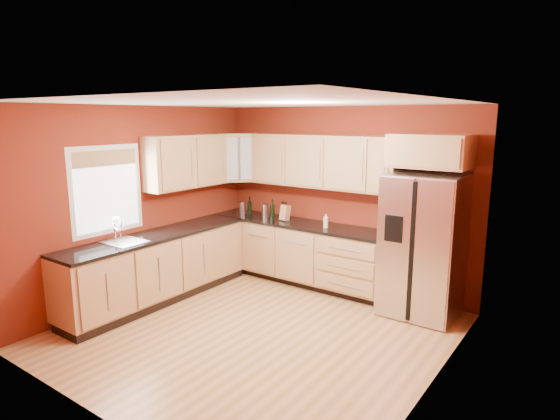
# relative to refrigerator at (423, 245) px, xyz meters

# --- Properties ---
(floor) EXTENTS (4.00, 4.00, 0.00)m
(floor) POSITION_rel_refrigerator_xyz_m (-1.35, -1.62, -0.89)
(floor) COLOR olive
(floor) RESTS_ON ground
(ceiling) EXTENTS (4.00, 4.00, 0.00)m
(ceiling) POSITION_rel_refrigerator_xyz_m (-1.35, -1.62, 1.71)
(ceiling) COLOR silver
(ceiling) RESTS_ON wall_back
(wall_back) EXTENTS (4.00, 0.04, 2.60)m
(wall_back) POSITION_rel_refrigerator_xyz_m (-1.35, 0.38, 0.41)
(wall_back) COLOR maroon
(wall_back) RESTS_ON floor
(wall_front) EXTENTS (4.00, 0.04, 2.60)m
(wall_front) POSITION_rel_refrigerator_xyz_m (-1.35, -3.62, 0.41)
(wall_front) COLOR maroon
(wall_front) RESTS_ON floor
(wall_left) EXTENTS (0.04, 4.00, 2.60)m
(wall_left) POSITION_rel_refrigerator_xyz_m (-3.35, -1.62, 0.41)
(wall_left) COLOR maroon
(wall_left) RESTS_ON floor
(wall_right) EXTENTS (0.04, 4.00, 2.60)m
(wall_right) POSITION_rel_refrigerator_xyz_m (0.65, -1.62, 0.41)
(wall_right) COLOR maroon
(wall_right) RESTS_ON floor
(base_cabinets_back) EXTENTS (2.90, 0.60, 0.88)m
(base_cabinets_back) POSITION_rel_refrigerator_xyz_m (-1.90, 0.07, -0.45)
(base_cabinets_back) COLOR tan
(base_cabinets_back) RESTS_ON floor
(base_cabinets_left) EXTENTS (0.60, 2.80, 0.88)m
(base_cabinets_left) POSITION_rel_refrigerator_xyz_m (-3.05, -1.62, -0.45)
(base_cabinets_left) COLOR tan
(base_cabinets_left) RESTS_ON floor
(countertop_back) EXTENTS (2.90, 0.62, 0.04)m
(countertop_back) POSITION_rel_refrigerator_xyz_m (-1.90, 0.06, 0.01)
(countertop_back) COLOR black
(countertop_back) RESTS_ON base_cabinets_back
(countertop_left) EXTENTS (0.62, 2.80, 0.04)m
(countertop_left) POSITION_rel_refrigerator_xyz_m (-3.04, -1.62, 0.01)
(countertop_left) COLOR black
(countertop_left) RESTS_ON base_cabinets_left
(upper_cabinets_back) EXTENTS (2.30, 0.33, 0.75)m
(upper_cabinets_back) POSITION_rel_refrigerator_xyz_m (-1.60, 0.21, 0.94)
(upper_cabinets_back) COLOR tan
(upper_cabinets_back) RESTS_ON wall_back
(upper_cabinets_left) EXTENTS (0.33, 1.35, 0.75)m
(upper_cabinets_left) POSITION_rel_refrigerator_xyz_m (-3.19, -0.90, 0.94)
(upper_cabinets_left) COLOR tan
(upper_cabinets_left) RESTS_ON wall_left
(corner_upper_cabinet) EXTENTS (0.67, 0.67, 0.75)m
(corner_upper_cabinet) POSITION_rel_refrigerator_xyz_m (-3.02, 0.04, 0.94)
(corner_upper_cabinet) COLOR tan
(corner_upper_cabinet) RESTS_ON wall_back
(over_fridge_cabinet) EXTENTS (0.92, 0.60, 0.40)m
(over_fridge_cabinet) POSITION_rel_refrigerator_xyz_m (0.00, 0.07, 1.16)
(over_fridge_cabinet) COLOR tan
(over_fridge_cabinet) RESTS_ON wall_back
(refrigerator) EXTENTS (0.90, 0.75, 1.78)m
(refrigerator) POSITION_rel_refrigerator_xyz_m (0.00, 0.00, 0.00)
(refrigerator) COLOR #B1B0B5
(refrigerator) RESTS_ON floor
(window) EXTENTS (0.03, 0.90, 1.00)m
(window) POSITION_rel_refrigerator_xyz_m (-3.33, -2.12, 0.66)
(window) COLOR white
(window) RESTS_ON wall_left
(sink_faucet) EXTENTS (0.50, 0.42, 0.30)m
(sink_faucet) POSITION_rel_refrigerator_xyz_m (-3.04, -2.12, 0.18)
(sink_faucet) COLOR white
(sink_faucet) RESTS_ON countertop_left
(canister_left) EXTENTS (0.14, 0.14, 0.19)m
(canister_left) POSITION_rel_refrigerator_xyz_m (-2.97, 0.08, 0.13)
(canister_left) COLOR #B1B0B5
(canister_left) RESTS_ON countertop_back
(canister_right) EXTENTS (0.16, 0.16, 0.20)m
(canister_right) POSITION_rel_refrigerator_xyz_m (-2.51, 0.08, 0.13)
(canister_right) COLOR #B1B0B5
(canister_right) RESTS_ON countertop_back
(wine_bottle_a) EXTENTS (0.09, 0.09, 0.31)m
(wine_bottle_a) POSITION_rel_refrigerator_xyz_m (-2.33, 0.02, 0.19)
(wine_bottle_a) COLOR black
(wine_bottle_a) RESTS_ON countertop_back
(wine_bottle_b) EXTENTS (0.08, 0.08, 0.29)m
(wine_bottle_b) POSITION_rel_refrigerator_xyz_m (-2.84, 0.09, 0.18)
(wine_bottle_b) COLOR black
(wine_bottle_b) RESTS_ON countertop_back
(knife_block) EXTENTS (0.13, 0.12, 0.23)m
(knife_block) POSITION_rel_refrigerator_xyz_m (-2.13, 0.07, 0.15)
(knife_block) COLOR tan
(knife_block) RESTS_ON countertop_back
(soap_dispenser) EXTENTS (0.08, 0.08, 0.19)m
(soap_dispenser) POSITION_rel_refrigerator_xyz_m (-1.39, 0.00, 0.13)
(soap_dispenser) COLOR white
(soap_dispenser) RESTS_ON countertop_back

